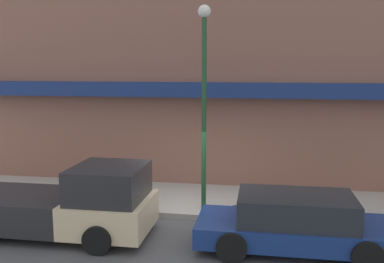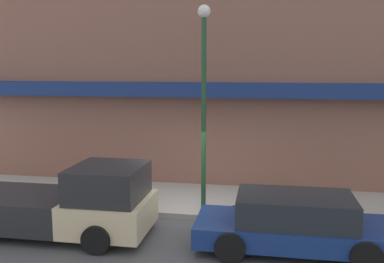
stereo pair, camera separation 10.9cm
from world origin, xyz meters
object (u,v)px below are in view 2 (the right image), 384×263
Objects in this scene: fire_hydrant at (247,201)px; street_lamp at (204,86)px; pickup_truck at (66,204)px; parked_car at (294,223)px.

street_lamp reaches higher than fire_hydrant.
fire_hydrant is at bearing 21.31° from pickup_truck.
fire_hydrant is (4.60, 1.93, -0.28)m from pickup_truck.
pickup_truck reaches higher than parked_car.
pickup_truck is at bearing 179.73° from parked_car.
fire_hydrant is at bearing 121.56° from parked_car.
street_lamp reaches higher than pickup_truck.
street_lamp is at bearing 173.45° from fire_hydrant.
pickup_truck is at bearing -157.29° from fire_hydrant.
fire_hydrant is (-1.20, 1.93, -0.13)m from parked_car.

